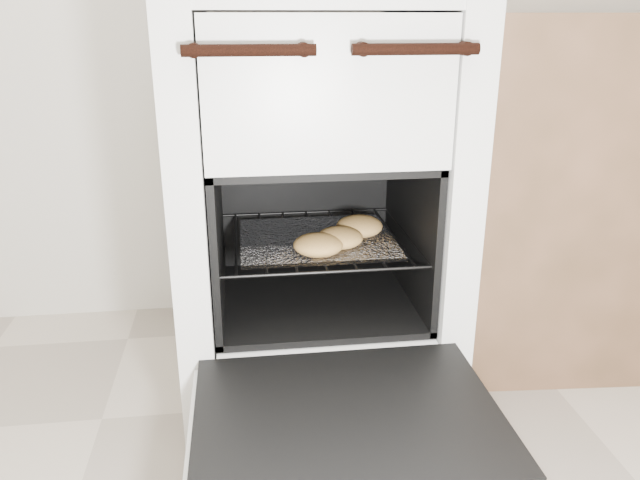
# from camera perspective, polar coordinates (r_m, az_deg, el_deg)

# --- Properties ---
(stove) EXTENTS (0.56, 0.62, 0.86)m
(stove) POSITION_cam_1_polar(r_m,az_deg,el_deg) (1.36, -0.75, 3.78)
(stove) COLOR silver
(stove) RESTS_ON ground
(oven_door) EXTENTS (0.50, 0.39, 0.04)m
(oven_door) POSITION_cam_1_polar(r_m,az_deg,el_deg) (1.04, 2.52, -16.13)
(oven_door) COLOR black
(oven_door) RESTS_ON stove
(oven_rack) EXTENTS (0.41, 0.39, 0.01)m
(oven_rack) POSITION_cam_1_polar(r_m,az_deg,el_deg) (1.32, -0.42, 0.15)
(oven_rack) COLOR black
(oven_rack) RESTS_ON stove
(foil_sheet) EXTENTS (0.32, 0.28, 0.01)m
(foil_sheet) POSITION_cam_1_polar(r_m,az_deg,el_deg) (1.30, -0.32, 0.11)
(foil_sheet) COLOR white
(foil_sheet) RESTS_ON oven_rack
(baked_rolls) EXTENTS (0.22, 0.21, 0.04)m
(baked_rolls) POSITION_cam_1_polar(r_m,az_deg,el_deg) (1.25, 1.86, 0.41)
(baked_rolls) COLOR tan
(baked_rolls) RESTS_ON foil_sheet
(counter) EXTENTS (0.84, 0.59, 0.80)m
(counter) POSITION_cam_1_polar(r_m,az_deg,el_deg) (1.69, 24.68, 4.51)
(counter) COLOR brown
(counter) RESTS_ON ground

